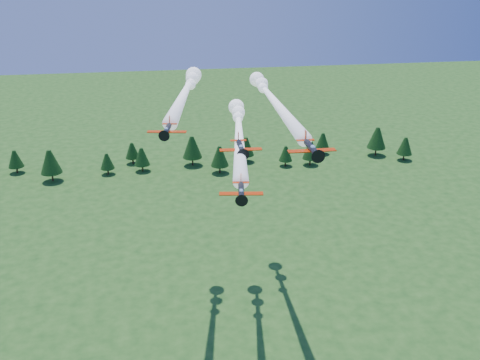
{
  "coord_description": "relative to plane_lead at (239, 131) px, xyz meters",
  "views": [
    {
      "loc": [
        -13.13,
        -81.69,
        74.95
      ],
      "look_at": [
        -0.37,
        0.0,
        40.12
      ],
      "focal_mm": 40.0,
      "sensor_mm": 36.0,
      "label": 1
    }
  ],
  "objects": [
    {
      "name": "plane_slot",
      "position": [
        -1.61,
        -12.49,
        0.82
      ],
      "size": [
        7.76,
        8.44,
        2.73
      ],
      "rotation": [
        0.0,
        0.0,
        -0.05
      ],
      "color": "black",
      "rests_on": "ground"
    },
    {
      "name": "plane_lead",
      "position": [
        0.0,
        0.0,
        0.0
      ],
      "size": [
        12.19,
        54.09,
        3.7
      ],
      "rotation": [
        0.0,
        0.0,
        -0.14
      ],
      "color": "black",
      "rests_on": "ground"
    },
    {
      "name": "plane_left",
      "position": [
        -10.16,
        7.11,
        6.86
      ],
      "size": [
        12.39,
        46.82,
        3.7
      ],
      "rotation": [
        0.0,
        0.0,
        -0.17
      ],
      "color": "black",
      "rests_on": "ground"
    },
    {
      "name": "plane_right",
      "position": [
        8.87,
        8.93,
        3.95
      ],
      "size": [
        7.96,
        59.15,
        3.7
      ],
      "rotation": [
        0.0,
        0.0,
        -0.01
      ],
      "color": "black",
      "rests_on": "ground"
    },
    {
      "name": "treeline",
      "position": [
        2.16,
        87.14,
        -35.53
      ],
      "size": [
        169.31,
        20.81,
        11.75
      ],
      "color": "#382314",
      "rests_on": "ground"
    }
  ]
}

